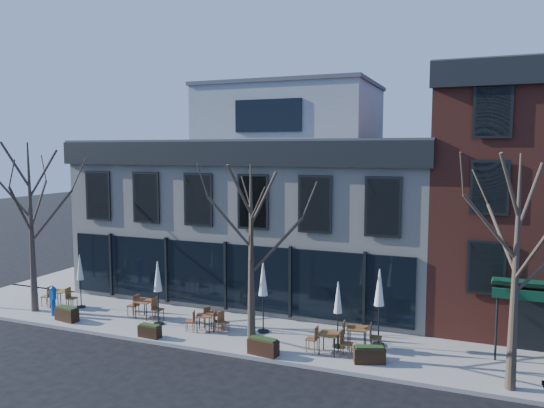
% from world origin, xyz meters
% --- Properties ---
extents(ground, '(120.00, 120.00, 0.00)m').
position_xyz_m(ground, '(0.00, 0.00, 0.00)').
color(ground, black).
rests_on(ground, ground).
extents(sidewalk_front, '(33.50, 4.70, 0.15)m').
position_xyz_m(sidewalk_front, '(3.25, -2.15, 0.07)').
color(sidewalk_front, gray).
rests_on(sidewalk_front, ground).
extents(sidewalk_side, '(4.50, 12.00, 0.15)m').
position_xyz_m(sidewalk_side, '(-11.25, 6.00, 0.07)').
color(sidewalk_side, gray).
rests_on(sidewalk_side, ground).
extents(corner_building, '(18.39, 10.39, 11.10)m').
position_xyz_m(corner_building, '(0.07, 5.07, 4.72)').
color(corner_building, beige).
rests_on(corner_building, ground).
extents(red_brick_building, '(8.20, 11.78, 11.18)m').
position_xyz_m(red_brick_building, '(13.00, 4.98, 5.64)').
color(red_brick_building, brown).
rests_on(red_brick_building, ground).
extents(tree_corner, '(3.93, 3.98, 7.92)m').
position_xyz_m(tree_corner, '(-8.49, -3.20, 4.25)').
color(tree_corner, '#382B21').
rests_on(tree_corner, sidewalk_front).
extents(tree_mid, '(3.50, 3.55, 7.04)m').
position_xyz_m(tree_mid, '(3.01, -3.90, 3.79)').
color(tree_mid, '#382B21').
rests_on(tree_mid, sidewalk_front).
extents(tree_right, '(3.72, 3.77, 7.48)m').
position_xyz_m(tree_right, '(12.01, -3.90, 4.02)').
color(tree_right, '#382B21').
rests_on(tree_right, sidewalk_front).
extents(call_box, '(0.28, 0.28, 1.41)m').
position_xyz_m(call_box, '(-7.14, -3.44, 0.89)').
color(call_box, '#0D49B2').
rests_on(call_box, sidewalk_front).
extents(cafe_set_0, '(1.89, 0.84, 0.98)m').
position_xyz_m(cafe_set_0, '(-7.87, -2.31, 0.65)').
color(cafe_set_0, brown).
rests_on(cafe_set_0, sidewalk_front).
extents(cafe_set_1, '(1.91, 0.81, 0.99)m').
position_xyz_m(cafe_set_1, '(-2.99, -2.19, 0.66)').
color(cafe_set_1, brown).
rests_on(cafe_set_1, sidewalk_front).
extents(cafe_set_2, '(1.64, 0.91, 0.85)m').
position_xyz_m(cafe_set_2, '(0.32, -2.74, 0.58)').
color(cafe_set_2, brown).
rests_on(cafe_set_2, sidewalk_front).
extents(cafe_set_3, '(1.67, 0.95, 0.86)m').
position_xyz_m(cafe_set_3, '(0.59, -2.39, 0.59)').
color(cafe_set_3, brown).
rests_on(cafe_set_3, sidewalk_front).
extents(cafe_set_4, '(1.80, 0.73, 0.95)m').
position_xyz_m(cafe_set_4, '(5.84, -3.18, 0.64)').
color(cafe_set_4, brown).
rests_on(cafe_set_4, sidewalk_front).
extents(cafe_set_5, '(1.93, 0.84, 1.00)m').
position_xyz_m(cafe_set_5, '(6.70, -2.29, 0.66)').
color(cafe_set_5, brown).
rests_on(cafe_set_5, sidewalk_front).
extents(umbrella_0, '(0.41, 0.41, 2.59)m').
position_xyz_m(umbrella_0, '(-6.84, -1.97, 1.98)').
color(umbrella_0, black).
rests_on(umbrella_0, sidewalk_front).
extents(umbrella_1, '(0.45, 0.45, 2.79)m').
position_xyz_m(umbrella_1, '(-1.96, -2.69, 2.12)').
color(umbrella_1, black).
rests_on(umbrella_1, sidewalk_front).
extents(umbrella_2, '(0.48, 0.48, 2.98)m').
position_xyz_m(umbrella_2, '(2.66, -1.93, 2.25)').
color(umbrella_2, black).
rests_on(umbrella_2, sidewalk_front).
extents(umbrella_3, '(0.41, 0.41, 2.57)m').
position_xyz_m(umbrella_3, '(5.98, -2.43, 1.96)').
color(umbrella_3, black).
rests_on(umbrella_3, sidewalk_front).
extents(umbrella_4, '(0.48, 0.48, 3.02)m').
position_xyz_m(umbrella_4, '(7.41, -1.67, 2.28)').
color(umbrella_4, black).
rests_on(umbrella_4, sidewalk_front).
extents(planter_0, '(1.18, 0.63, 0.63)m').
position_xyz_m(planter_0, '(-6.02, -3.80, 0.46)').
color(planter_0, black).
rests_on(planter_0, sidewalk_front).
extents(planter_1, '(0.97, 0.43, 0.53)m').
position_xyz_m(planter_1, '(-1.38, -4.20, 0.41)').
color(planter_1, black).
rests_on(planter_1, sidewalk_front).
extents(planter_2, '(1.20, 0.61, 0.64)m').
position_xyz_m(planter_2, '(3.61, -4.20, 0.47)').
color(planter_2, black).
rests_on(planter_2, sidewalk_front).
extents(planter_3, '(1.19, 0.79, 0.62)m').
position_xyz_m(planter_3, '(7.42, -3.50, 0.46)').
color(planter_3, black).
rests_on(planter_3, sidewalk_front).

